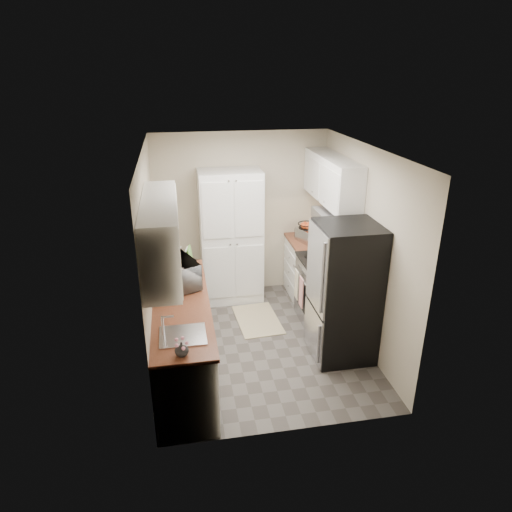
% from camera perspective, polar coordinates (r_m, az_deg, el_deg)
% --- Properties ---
extents(ground, '(3.20, 3.20, 0.00)m').
position_cam_1_polar(ground, '(6.09, 0.56, -10.68)').
color(ground, '#56514C').
rests_on(ground, ground).
extents(room_shell, '(2.64, 3.24, 2.52)m').
position_cam_1_polar(room_shell, '(5.36, 0.46, 3.94)').
color(room_shell, beige).
rests_on(room_shell, ground).
extents(pantry_cabinet, '(0.90, 0.55, 2.00)m').
position_cam_1_polar(pantry_cabinet, '(6.78, -3.14, 2.34)').
color(pantry_cabinet, white).
rests_on(pantry_cabinet, ground).
extents(base_cabinet_left, '(0.60, 2.30, 0.88)m').
position_cam_1_polar(base_cabinet_left, '(5.41, -9.06, -10.13)').
color(base_cabinet_left, white).
rests_on(base_cabinet_left, ground).
extents(countertop_left, '(0.63, 2.33, 0.04)m').
position_cam_1_polar(countertop_left, '(5.18, -9.37, -5.84)').
color(countertop_left, brown).
rests_on(countertop_left, base_cabinet_left).
extents(base_cabinet_right, '(0.60, 0.80, 0.88)m').
position_cam_1_polar(base_cabinet_right, '(7.11, 6.64, -1.66)').
color(base_cabinet_right, white).
rests_on(base_cabinet_right, ground).
extents(countertop_right, '(0.63, 0.83, 0.04)m').
position_cam_1_polar(countertop_right, '(6.94, 6.81, 1.81)').
color(countertop_right, brown).
rests_on(countertop_right, base_cabinet_right).
extents(electric_range, '(0.71, 0.78, 1.13)m').
position_cam_1_polar(electric_range, '(6.40, 8.55, -4.24)').
color(electric_range, '#B7B7BC').
rests_on(electric_range, ground).
extents(refrigerator, '(0.70, 0.72, 1.70)m').
position_cam_1_polar(refrigerator, '(5.56, 10.99, -4.48)').
color(refrigerator, '#B7B7BC').
rests_on(refrigerator, ground).
extents(microwave, '(0.62, 0.72, 0.33)m').
position_cam_1_polar(microwave, '(5.47, -9.92, -2.10)').
color(microwave, '#A3A4A7').
rests_on(microwave, countertop_left).
extents(wine_bottle, '(0.07, 0.07, 0.26)m').
position_cam_1_polar(wine_bottle, '(5.82, -9.73, -0.95)').
color(wine_bottle, black).
rests_on(wine_bottle, countertop_left).
extents(flower_vase, '(0.15, 0.15, 0.13)m').
position_cam_1_polar(flower_vase, '(4.24, -9.28, -11.42)').
color(flower_vase, white).
rests_on(flower_vase, countertop_left).
extents(cutting_board, '(0.05, 0.21, 0.26)m').
position_cam_1_polar(cutting_board, '(5.99, -8.20, -0.12)').
color(cutting_board, '#529935').
rests_on(cutting_board, countertop_left).
extents(toaster_oven, '(0.37, 0.42, 0.20)m').
position_cam_1_polar(toaster_oven, '(6.86, 6.63, 2.65)').
color(toaster_oven, '#B0B1B5').
rests_on(toaster_oven, countertop_right).
extents(fruit_basket, '(0.32, 0.32, 0.12)m').
position_cam_1_polar(fruit_basket, '(6.82, 6.40, 3.95)').
color(fruit_basket, '#DC4D20').
rests_on(fruit_basket, toaster_oven).
extents(kitchen_mat, '(0.63, 0.95, 0.01)m').
position_cam_1_polar(kitchen_mat, '(6.56, 0.20, -7.96)').
color(kitchen_mat, '#C7B68A').
rests_on(kitchen_mat, ground).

